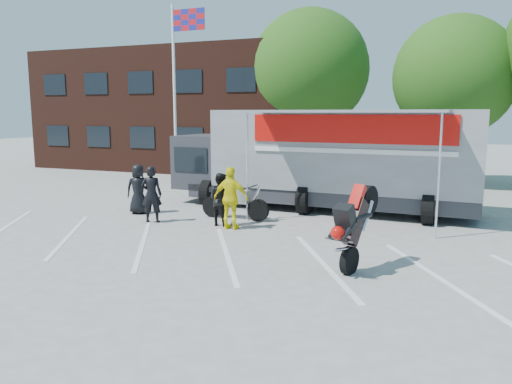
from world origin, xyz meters
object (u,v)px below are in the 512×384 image
Objects in this scene: parked_motorcycle at (235,219)px; spectator_hivis at (231,198)px; flagpole at (179,74)px; stunt_bike_rider at (363,266)px; tree_mid at (454,77)px; transporter_truck at (327,210)px; spectator_leather_a at (138,189)px; tree_left at (310,70)px; spectator_leather_c at (220,199)px; spectator_leather_b at (151,194)px.

spectator_hivis is at bearing -158.54° from parked_motorcycle.
stunt_bike_rider is at bearing -42.41° from flagpole.
transporter_truck is (-3.84, -7.72, -4.94)m from tree_mid.
flagpole is 0.74× the size of transporter_truck.
tree_mid is at bearing 100.74° from stunt_bike_rider.
transporter_truck is 6.52m from spectator_leather_a.
tree_mid is 3.27× the size of parked_motorcycle.
tree_left is at bearing 112.40° from transporter_truck.
spectator_leather_c is at bearing -118.89° from tree_mid.
flagpole is 12.31m from tree_mid.
transporter_truck is at bearing -117.28° from spectator_hivis.
parked_motorcycle is at bearing -72.09° from spectator_hivis.
transporter_truck is 3.53m from parked_motorcycle.
spectator_leather_c reaches higher than stunt_bike_rider.
spectator_leather_c is (0.76, -12.32, -4.77)m from tree_left.
spectator_hivis is (-5.74, -11.65, -4.03)m from tree_mid.
parked_motorcycle is 1.29× the size of spectator_hivis.
tree_left reaches higher than tree_mid.
tree_left is 5.43× the size of spectator_leather_c.
spectator_leather_a is at bearing -73.66° from flagpole.
flagpole is 8.92m from parked_motorcycle.
flagpole is at bearing 45.44° from parked_motorcycle.
tree_left is 12.91m from spectator_leather_a.
transporter_truck reaches higher than spectator_leather_c.
tree_mid reaches higher than spectator_leather_c.
tree_mid is 0.71× the size of transporter_truck.
parked_motorcycle is 1.41× the size of spectator_leather_a.
spectator_leather_b is at bearing -67.05° from flagpole.
tree_left is 5.19× the size of spectator_leather_a.
tree_mid is 14.95m from spectator_leather_a.
spectator_hivis is at bearing -116.23° from tree_mid.
stunt_bike_rider is (-1.54, -13.86, -4.94)m from tree_mid.
stunt_bike_rider is 1.27× the size of spectator_leather_c.
tree_left reaches higher than parked_motorcycle.
spectator_hivis is (2.66, 0.07, 0.03)m from spectator_leather_b.
tree_left is at bearing 6.14° from parked_motorcycle.
tree_mid is 14.80m from stunt_bike_rider.
spectator_leather_a is at bearing 3.55° from spectator_leather_c.
tree_mid is 9.94m from transporter_truck.
flagpole is 1.04× the size of tree_mid.
tree_left is at bearing -123.50° from spectator_leather_a.
spectator_hivis reaches higher than spectator_leather_c.
parked_motorcycle is 2.74m from spectator_leather_b.
transporter_truck is 6.81× the size of spectator_leather_c.
spectator_leather_c is (-4.70, 2.55, 0.80)m from stunt_bike_rider.
spectator_leather_b is at bearing 24.19° from spectator_leather_c.
transporter_truck is 6.19× the size of spectator_leather_b.
stunt_bike_rider is 7.24m from spectator_leather_b.
stunt_bike_rider is at bearing -124.95° from parked_motorcycle.
tree_mid is at bearing -152.87° from spectator_leather_a.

